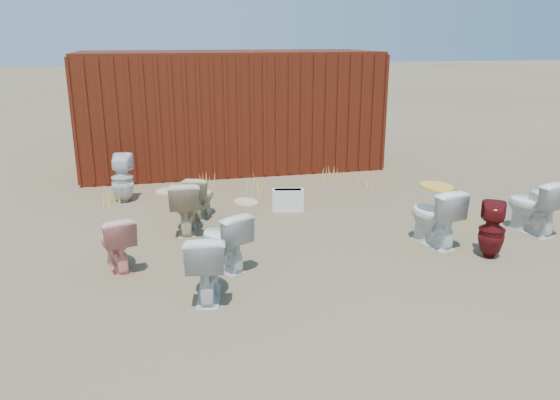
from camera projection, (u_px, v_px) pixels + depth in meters
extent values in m
plane|color=brown|center=(291.00, 254.00, 7.04)|extent=(100.00, 100.00, 0.00)
cube|color=#531C0D|center=(230.00, 110.00, 11.54)|extent=(6.00, 2.40, 2.40)
imported|color=white|center=(224.00, 240.00, 6.50)|extent=(0.69, 0.82, 0.73)
imported|color=#F89E8F|center=(116.00, 242.00, 6.49)|extent=(0.54, 0.75, 0.68)
imported|color=white|center=(207.00, 265.00, 5.76)|extent=(0.54, 0.80, 0.76)
imported|color=#5C0F12|center=(492.00, 230.00, 6.84)|extent=(0.45, 0.45, 0.72)
imported|color=white|center=(533.00, 206.00, 7.69)|extent=(0.60, 0.85, 0.79)
imported|color=white|center=(122.00, 178.00, 9.14)|extent=(0.42, 0.43, 0.82)
imported|color=beige|center=(186.00, 206.00, 7.70)|extent=(0.52, 0.80, 0.77)
imported|color=#C3B48E|center=(200.00, 196.00, 8.39)|extent=(0.59, 0.74, 0.66)
imported|color=white|center=(434.00, 216.00, 7.25)|extent=(0.60, 0.85, 0.80)
imported|color=white|center=(542.00, 213.00, 7.63)|extent=(0.31, 0.32, 0.64)
ellipsoid|color=gold|center=(437.00, 186.00, 7.13)|extent=(0.40, 0.50, 0.02)
cube|color=white|center=(288.00, 200.00, 8.74)|extent=(0.53, 0.30, 0.35)
ellipsoid|color=beige|center=(246.00, 202.00, 9.19)|extent=(0.53, 0.60, 0.02)
ellipsoid|color=beige|center=(166.00, 191.00, 9.81)|extent=(0.43, 0.52, 0.02)
cone|color=#BBB64A|center=(113.00, 195.00, 9.09)|extent=(0.36, 0.36, 0.31)
cone|color=#BBB64A|center=(256.00, 185.00, 9.66)|extent=(0.32, 0.32, 0.31)
cone|color=#BBB64A|center=(361.00, 178.00, 10.24)|extent=(0.36, 0.36, 0.28)
cone|color=#BBB64A|center=(208.00, 179.00, 10.11)|extent=(0.30, 0.30, 0.30)
cone|color=#BBB64A|center=(329.00, 172.00, 10.63)|extent=(0.34, 0.34, 0.29)
cone|color=#BBB64A|center=(469.00, 219.00, 8.03)|extent=(0.28, 0.28, 0.23)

